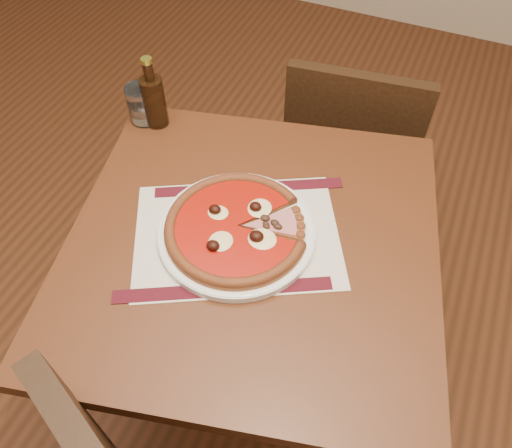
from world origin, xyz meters
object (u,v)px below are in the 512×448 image
(pizza, at_px, (237,227))
(water_glass, at_px, (143,104))
(plate, at_px, (237,232))
(bottle, at_px, (154,99))
(table, at_px, (253,265))
(chair_far, at_px, (349,152))

(pizza, bearing_deg, water_glass, 146.47)
(plate, height_order, water_glass, water_glass)
(pizza, height_order, bottle, bottle)
(bottle, bearing_deg, pizza, -36.23)
(pizza, relative_size, bottle, 1.60)
(pizza, bearing_deg, table, 6.24)
(table, xyz_separation_m, pizza, (-0.04, -0.00, 0.13))
(plate, relative_size, bottle, 1.77)
(chair_far, bearing_deg, plate, 74.15)
(chair_far, distance_m, bottle, 0.68)
(chair_far, height_order, pizza, chair_far)
(chair_far, relative_size, water_glass, 8.64)
(table, height_order, chair_far, chair_far)
(water_glass, bearing_deg, chair_far, 38.13)
(water_glass, distance_m, bottle, 0.05)
(table, height_order, bottle, bottle)
(water_glass, height_order, bottle, bottle)
(chair_far, height_order, plate, chair_far)
(table, distance_m, pizza, 0.14)
(bottle, bearing_deg, table, -33.28)
(table, height_order, water_glass, water_glass)
(table, relative_size, plate, 2.81)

